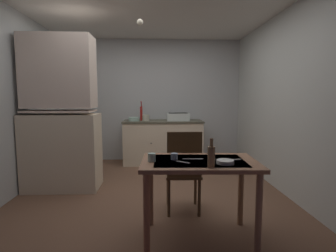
# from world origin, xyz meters

# --- Properties ---
(ground_plane) EXTENTS (5.11, 5.11, 0.00)m
(ground_plane) POSITION_xyz_m (0.00, 0.00, 0.00)
(ground_plane) COLOR brown
(wall_back) EXTENTS (3.74, 0.10, 2.52)m
(wall_back) POSITION_xyz_m (0.00, 2.11, 1.26)
(wall_back) COLOR silver
(wall_back) RESTS_ON ground
(wall_left) EXTENTS (0.10, 4.21, 2.52)m
(wall_left) POSITION_xyz_m (-1.87, 0.00, 1.26)
(wall_left) COLOR silver
(wall_left) RESTS_ON ground
(wall_right) EXTENTS (0.10, 4.21, 2.52)m
(wall_right) POSITION_xyz_m (1.87, 0.00, 1.26)
(wall_right) COLOR silver
(wall_right) RESTS_ON ground
(ceiling_slab) EXTENTS (3.74, 4.21, 0.10)m
(ceiling_slab) POSITION_xyz_m (0.00, 0.00, 2.57)
(ceiling_slab) COLOR silver
(hutch_cabinet) EXTENTS (1.03, 0.53, 2.18)m
(hutch_cabinet) POSITION_xyz_m (-1.29, 0.29, 1.02)
(hutch_cabinet) COLOR beige
(hutch_cabinet) RESTS_ON ground
(counter_cabinet) EXTENTS (1.58, 0.64, 0.86)m
(counter_cabinet) POSITION_xyz_m (0.20, 1.74, 0.43)
(counter_cabinet) COLOR beige
(counter_cabinet) RESTS_ON ground
(sink_basin) EXTENTS (0.44, 0.34, 0.15)m
(sink_basin) POSITION_xyz_m (0.51, 1.74, 0.94)
(sink_basin) COLOR white
(sink_basin) RESTS_ON counter_cabinet
(hand_pump) EXTENTS (0.05, 0.27, 0.39)m
(hand_pump) POSITION_xyz_m (-0.23, 1.78, 1.03)
(hand_pump) COLOR #B21E19
(hand_pump) RESTS_ON counter_cabinet
(mixing_bowl_counter) EXTENTS (0.21, 0.21, 0.07)m
(mixing_bowl_counter) POSITION_xyz_m (-0.37, 1.69, 0.90)
(mixing_bowl_counter) COLOR #ADD1C1
(mixing_bowl_counter) RESTS_ON counter_cabinet
(stoneware_crock) EXTENTS (0.14, 0.14, 0.12)m
(stoneware_crock) POSITION_xyz_m (-0.14, 1.73, 0.92)
(stoneware_crock) COLOR beige
(stoneware_crock) RESTS_ON counter_cabinet
(dining_table) EXTENTS (1.08, 0.70, 0.75)m
(dining_table) POSITION_xyz_m (0.47, -1.17, 0.64)
(dining_table) COLOR #9D6C4D
(dining_table) RESTS_ON ground
(chair_far_side) EXTENTS (0.41, 0.41, 0.96)m
(chair_far_side) POSITION_xyz_m (0.38, -0.61, 0.50)
(chair_far_side) COLOR #4E3723
(chair_far_side) RESTS_ON ground
(serving_bowl_wide) EXTENTS (0.15, 0.15, 0.03)m
(serving_bowl_wide) POSITION_xyz_m (0.67, -1.30, 0.77)
(serving_bowl_wide) COLOR white
(serving_bowl_wide) RESTS_ON dining_table
(teacup_cream) EXTENTS (0.07, 0.07, 0.06)m
(teacup_cream) POSITION_xyz_m (0.24, -1.12, 0.78)
(teacup_cream) COLOR #9EB2C6
(teacup_cream) RESTS_ON dining_table
(mug_tall) EXTENTS (0.07, 0.07, 0.07)m
(mug_tall) POSITION_xyz_m (0.03, -1.18, 0.79)
(mug_tall) COLOR #ADD1C1
(mug_tall) RESTS_ON dining_table
(glass_bottle) EXTENTS (0.06, 0.06, 0.24)m
(glass_bottle) POSITION_xyz_m (0.53, -1.41, 0.85)
(glass_bottle) COLOR olive
(glass_bottle) RESTS_ON dining_table
(table_knife) EXTENTS (0.19, 0.02, 0.00)m
(table_knife) POSITION_xyz_m (0.41, -1.12, 0.75)
(table_knife) COLOR silver
(table_knife) RESTS_ON dining_table
(teaspoon_near_bowl) EXTENTS (0.12, 0.10, 0.00)m
(teaspoon_near_bowl) POSITION_xyz_m (0.31, -1.24, 0.75)
(teaspoon_near_bowl) COLOR beige
(teaspoon_near_bowl) RESTS_ON dining_table
(teaspoon_by_cup) EXTENTS (0.15, 0.05, 0.00)m
(teaspoon_by_cup) POSITION_xyz_m (0.79, -1.16, 0.75)
(teaspoon_by_cup) COLOR beige
(teaspoon_by_cup) RESTS_ON dining_table
(pendant_bulb) EXTENTS (0.08, 0.08, 0.08)m
(pendant_bulb) POSITION_xyz_m (-0.12, -0.12, 2.26)
(pendant_bulb) COLOR #F9EFCC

